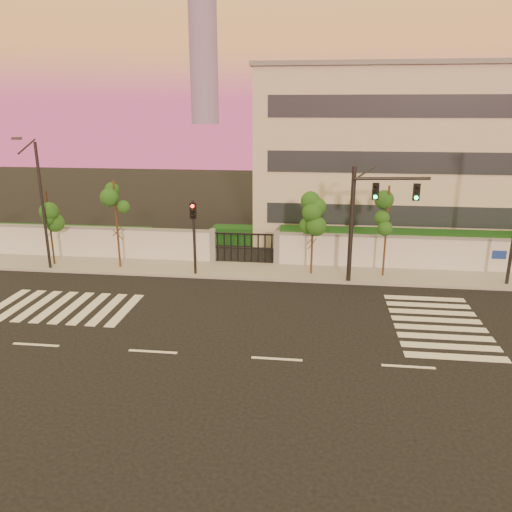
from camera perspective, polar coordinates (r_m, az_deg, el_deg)
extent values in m
plane|color=black|center=(19.89, 2.39, -11.69)|extent=(120.00, 120.00, 0.00)
cube|color=gray|center=(29.51, 4.06, -1.89)|extent=(60.00, 3.00, 0.15)
cube|color=silver|center=(35.96, -24.85, 1.51)|extent=(25.00, 0.30, 2.00)
cube|color=slate|center=(35.72, -25.05, 3.15)|extent=(25.00, 0.36, 0.12)
cube|color=slate|center=(31.26, -4.95, 1.12)|extent=(0.35, 0.35, 2.20)
cube|color=slate|center=(30.70, 2.38, 0.88)|extent=(0.35, 0.35, 2.20)
cube|color=#103510|center=(33.96, 19.81, 1.09)|extent=(20.00, 2.00, 1.80)
cube|color=#103510|center=(37.38, -20.87, 2.02)|extent=(12.00, 1.80, 1.40)
cube|color=#103510|center=(35.83, -0.17, 2.37)|extent=(6.00, 1.50, 1.20)
cube|color=beige|center=(40.35, 18.26, 10.95)|extent=(24.00, 12.00, 12.00)
cube|color=#262D38|center=(35.01, 19.55, 4.26)|extent=(22.00, 0.08, 1.40)
cube|color=#262D38|center=(34.48, 20.12, 9.94)|extent=(22.00, 0.08, 1.40)
cube|color=#262D38|center=(34.31, 20.72, 15.73)|extent=(22.00, 0.08, 1.40)
cube|color=slate|center=(40.29, 19.09, 19.59)|extent=(24.40, 12.40, 0.30)
cylinder|color=slate|center=(308.15, -6.12, 25.06)|extent=(16.00, 16.00, 110.00)
cube|color=silver|center=(28.00, -26.85, -4.91)|extent=(0.50, 4.00, 0.02)
cube|color=silver|center=(27.51, -25.28, -5.06)|extent=(0.50, 4.00, 0.02)
cube|color=silver|center=(27.05, -23.66, -5.21)|extent=(0.50, 4.00, 0.02)
cube|color=silver|center=(26.62, -21.98, -5.37)|extent=(0.50, 4.00, 0.02)
cube|color=silver|center=(26.20, -20.25, -5.52)|extent=(0.50, 4.00, 0.02)
cube|color=silver|center=(25.81, -18.46, -5.67)|extent=(0.50, 4.00, 0.02)
cube|color=silver|center=(25.45, -16.61, -5.83)|extent=(0.50, 4.00, 0.02)
cube|color=silver|center=(25.11, -14.72, -5.98)|extent=(0.50, 4.00, 0.02)
cube|color=silver|center=(21.49, 21.92, -10.66)|extent=(4.00, 0.50, 0.02)
cube|color=silver|center=(22.27, 21.35, -9.62)|extent=(4.00, 0.50, 0.02)
cube|color=silver|center=(23.06, 20.82, -8.64)|extent=(4.00, 0.50, 0.02)
cube|color=silver|center=(23.85, 20.33, -7.73)|extent=(4.00, 0.50, 0.02)
cube|color=silver|center=(24.65, 19.87, -6.88)|extent=(4.00, 0.50, 0.02)
cube|color=silver|center=(25.46, 19.45, -6.08)|extent=(4.00, 0.50, 0.02)
cube|color=silver|center=(26.28, 19.05, -5.33)|extent=(4.00, 0.50, 0.02)
cube|color=silver|center=(27.10, 18.67, -4.63)|extent=(4.00, 0.50, 0.02)
cube|color=silver|center=(22.84, -23.84, -9.26)|extent=(2.00, 0.15, 0.01)
cube|color=silver|center=(20.82, -11.70, -10.65)|extent=(2.00, 0.15, 0.01)
cube|color=silver|center=(19.88, 2.39, -11.67)|extent=(2.00, 0.15, 0.01)
cube|color=silver|center=(20.18, 17.02, -12.00)|extent=(2.00, 0.15, 0.01)
cylinder|color=#382314|center=(32.75, -22.43, 2.85)|extent=(0.11, 0.11, 4.66)
sphere|color=#174614|center=(32.47, -22.70, 5.24)|extent=(1.04, 1.04, 1.04)
sphere|color=#174614|center=(32.60, -21.90, 4.11)|extent=(0.80, 0.80, 0.80)
sphere|color=#174614|center=(32.58, -23.17, 4.38)|extent=(0.76, 0.76, 0.76)
cylinder|color=#382314|center=(30.71, -15.59, 3.33)|extent=(0.12, 0.12, 5.37)
sphere|color=#174614|center=(30.40, -15.83, 6.28)|extent=(1.13, 1.13, 1.13)
sphere|color=#174614|center=(30.60, -14.94, 4.88)|extent=(0.86, 0.86, 0.86)
sphere|color=#174614|center=(30.48, -16.40, 5.23)|extent=(0.82, 0.82, 0.82)
cylinder|color=#382314|center=(28.61, 6.44, 2.24)|extent=(0.13, 0.13, 4.74)
sphere|color=#174614|center=(28.29, 6.54, 5.03)|extent=(1.21, 1.21, 1.21)
sphere|color=#174614|center=(28.66, 7.27, 3.70)|extent=(0.92, 0.92, 0.92)
sphere|color=#174614|center=(28.23, 5.83, 4.04)|extent=(0.88, 0.88, 0.88)
cylinder|color=#382314|center=(28.93, 14.62, 2.57)|extent=(0.12, 0.12, 5.33)
sphere|color=#174614|center=(28.60, 14.85, 5.68)|extent=(1.08, 1.08, 1.08)
sphere|color=#174614|center=(28.99, 15.36, 4.17)|extent=(0.83, 0.83, 0.83)
sphere|color=#174614|center=(28.52, 14.22, 4.60)|extent=(0.79, 0.79, 0.79)
cylinder|color=black|center=(27.51, 10.83, 3.35)|extent=(0.25, 0.25, 6.49)
cylinder|color=black|center=(27.26, 15.35, 8.54)|extent=(3.96, 0.75, 0.17)
cube|color=black|center=(27.20, 13.50, 7.20)|extent=(0.37, 0.19, 0.94)
sphere|color=#0CF259|center=(27.14, 13.48, 6.55)|extent=(0.21, 0.21, 0.21)
cube|color=black|center=(27.51, 17.86, 6.96)|extent=(0.37, 0.19, 0.94)
sphere|color=#0CF259|center=(27.45, 17.85, 6.32)|extent=(0.21, 0.21, 0.21)
cylinder|color=black|center=(28.66, -7.07, 1.97)|extent=(0.16, 0.16, 4.47)
cube|color=black|center=(28.25, -7.21, 5.16)|extent=(0.35, 0.18, 0.89)
sphere|color=red|center=(28.09, -7.29, 5.67)|extent=(0.20, 0.20, 0.20)
cylinder|color=black|center=(31.70, -23.16, 5.04)|extent=(0.17, 0.17, 7.57)
cylinder|color=black|center=(30.53, -24.73, 11.32)|extent=(0.09, 1.81, 0.74)
cube|color=#3F3F44|center=(29.78, -25.69, 12.02)|extent=(0.47, 0.24, 0.14)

